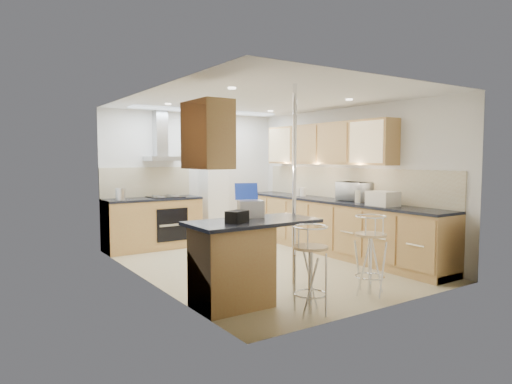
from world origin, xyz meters
TOP-DOWN VIEW (x-y plane):
  - ground at (0.00, 0.00)m, footprint 4.80×4.80m
  - room_shell at (0.32, 0.38)m, footprint 3.64×4.84m
  - right_counter at (1.50, 0.00)m, footprint 0.63×4.40m
  - back_counter at (-0.95, 2.10)m, footprint 1.70×0.63m
  - peninsula at (-1.12, -1.45)m, footprint 1.47×0.72m
  - microwave at (1.65, -0.33)m, footprint 0.42×0.59m
  - laptop at (-1.00, -1.22)m, footprint 0.35×0.31m
  - bag at (-1.35, -1.49)m, footprint 0.28×0.24m
  - bar_stool_near at (-0.82, -2.10)m, footprint 0.41×0.41m
  - bar_stool_end at (0.22, -1.97)m, footprint 0.54×0.54m
  - jar_a at (1.50, 1.00)m, footprint 0.15×0.15m
  - jar_b at (1.51, 0.87)m, footprint 0.14×0.14m
  - jar_c at (1.52, -0.55)m, footprint 0.15×0.15m
  - jar_d at (1.45, -1.11)m, footprint 0.12×0.12m
  - bread_bin at (1.42, -1.10)m, footprint 0.34×0.42m
  - kettle at (-1.57, 1.95)m, footprint 0.16×0.16m

SIDE VIEW (x-z plane):
  - ground at x=0.00m, z-range 0.00..0.00m
  - back_counter at x=-0.95m, z-range 0.00..0.92m
  - right_counter at x=1.50m, z-range 0.00..0.92m
  - bar_stool_near at x=-0.82m, z-range 0.00..0.94m
  - peninsula at x=-1.12m, z-range 0.01..0.95m
  - bar_stool_end at x=0.22m, z-range 0.00..0.96m
  - jar_d at x=1.45m, z-range 0.92..1.05m
  - jar_b at x=1.51m, z-range 0.92..1.08m
  - bag at x=-1.35m, z-range 0.94..1.06m
  - jar_a at x=1.50m, z-range 0.92..1.09m
  - jar_c at x=1.52m, z-range 0.92..1.12m
  - kettle at x=-1.57m, z-range 0.92..1.12m
  - bread_bin at x=1.42m, z-range 0.92..1.14m
  - laptop at x=-1.00m, z-range 0.94..1.14m
  - microwave at x=1.65m, z-range 0.92..1.23m
  - room_shell at x=0.32m, z-range 0.29..2.80m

